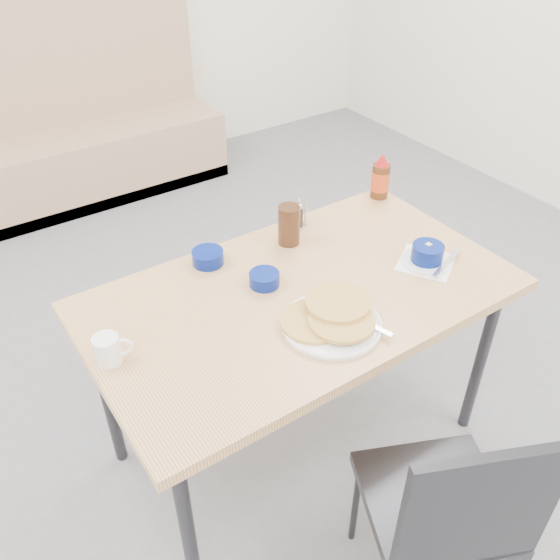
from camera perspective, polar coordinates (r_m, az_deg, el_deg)
ground at (r=2.37m, az=5.38°, el=-18.92°), size 6.00×6.00×0.00m
booth_bench at (r=4.19m, az=-19.26°, el=12.29°), size 1.90×0.56×1.22m
dining_table at (r=1.98m, az=2.03°, el=-2.49°), size 1.40×0.80×0.76m
diner_chair at (r=1.77m, az=16.03°, el=-20.44°), size 0.52×0.52×0.87m
pancake_plate at (r=1.81m, az=4.97°, el=-3.77°), size 0.31×0.31×0.05m
coffee_mug at (r=1.74m, az=-16.17°, el=-6.39°), size 0.11×0.08×0.09m
grits_setting at (r=2.12m, az=13.99°, el=2.29°), size 0.27×0.25×0.08m
creamer_bowl at (r=2.07m, az=-6.96°, el=2.18°), size 0.11×0.11×0.05m
butter_bowl at (r=1.96m, az=-1.51°, el=0.09°), size 0.10×0.10×0.05m
amber_tumbler at (r=2.14m, az=0.87°, el=5.32°), size 0.09×0.09×0.15m
condiment_caddy at (r=2.26m, az=1.47°, el=5.96°), size 0.10×0.07×0.11m
syrup_bottle at (r=2.48m, az=9.65°, el=9.61°), size 0.07×0.07×0.19m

